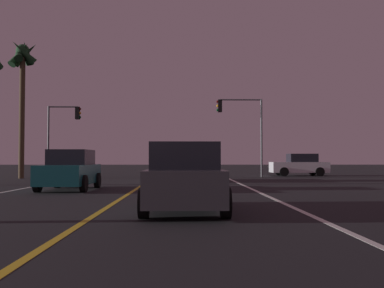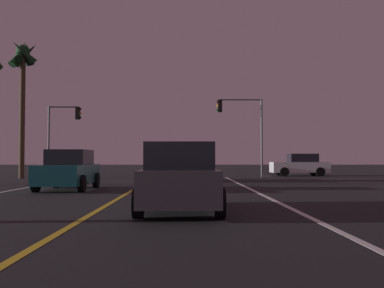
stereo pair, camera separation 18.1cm
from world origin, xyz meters
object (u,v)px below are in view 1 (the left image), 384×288
Objects in this scene: car_oncoming at (70,170)px; traffic_light_near_left at (64,125)px; car_crossing_side at (300,165)px; car_lead_same_lane at (185,178)px; traffic_light_near_right at (240,119)px; car_ahead_far at (183,167)px; palm_tree_left_far at (23,67)px.

car_oncoming is 0.84× the size of traffic_light_near_left.
car_lead_same_lane is at bearing 68.59° from car_crossing_side.
car_crossing_side is 6.25m from traffic_light_near_right.
traffic_light_near_left is at bearing 0.00° from traffic_light_near_right.
car_lead_same_lane is at bearing -179.74° from car_ahead_far.
traffic_light_near_right is at bearing -35.70° from car_ahead_far.
car_crossing_side is 24.36m from car_lead_same_lane.
car_ahead_far is 11.87m from car_crossing_side.
traffic_light_near_right is at bearing 0.00° from traffic_light_near_left.
car_oncoming is at bearing 47.50° from car_crossing_side.
car_oncoming is 14.13m from palm_tree_left_far.
car_lead_same_lane is at bearing 78.91° from traffic_light_near_right.
car_lead_same_lane is at bearing -67.22° from traffic_light_near_left.
traffic_light_near_right is 15.46m from palm_tree_left_far.
traffic_light_near_right is 12.71m from traffic_light_near_left.
car_ahead_far is at bearing -33.67° from traffic_light_near_left.
traffic_light_near_left is at bearing 42.09° from palm_tree_left_far.
traffic_light_near_left reaches higher than car_crossing_side.
car_ahead_far is 1.00× the size of car_oncoming.
car_crossing_side is 0.84× the size of traffic_light_near_left.
traffic_light_near_left reaches higher than car_lead_same_lane.
car_lead_same_lane is 1.00× the size of car_oncoming.
palm_tree_left_far reaches higher than car_crossing_side.
car_oncoming is (-4.84, 7.70, 0.00)m from car_lead_same_lane.
traffic_light_near_right reaches higher than car_ahead_far.
car_oncoming is at bearing 32.17° from car_lead_same_lane.
palm_tree_left_far is (-19.81, -4.11, 6.67)m from car_crossing_side.
palm_tree_left_far reaches higher than car_ahead_far.
car_ahead_far is 14.90m from car_lead_same_lane.
traffic_light_near_left is at bearing 6.70° from car_crossing_side.
car_oncoming is 0.76× the size of traffic_light_near_right.
car_oncoming is at bearing -73.55° from traffic_light_near_left.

